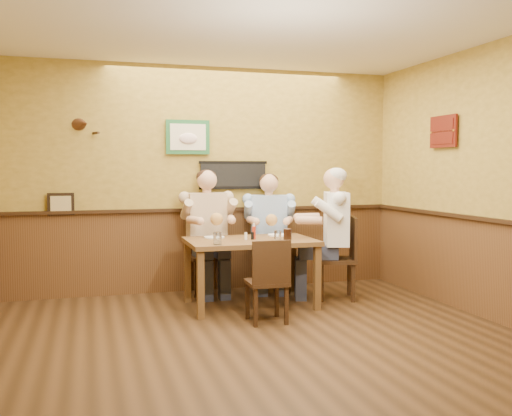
% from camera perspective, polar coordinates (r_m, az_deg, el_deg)
% --- Properties ---
extents(room, '(5.02, 5.03, 2.81)m').
position_cam_1_polar(room, '(4.96, 1.52, 5.73)').
color(room, '#301E0E').
rests_on(room, ground).
extents(dining_table, '(1.40, 0.90, 0.75)m').
position_cam_1_polar(dining_table, '(6.34, -0.56, -3.96)').
color(dining_table, brown).
rests_on(dining_table, ground).
extents(chair_back_left, '(0.46, 0.46, 0.95)m').
position_cam_1_polar(chair_back_left, '(7.04, -4.95, -4.67)').
color(chair_back_left, '#331F10').
rests_on(chair_back_left, ground).
extents(chair_back_right, '(0.52, 0.52, 0.92)m').
position_cam_1_polar(chair_back_right, '(7.26, 1.28, -4.52)').
color(chair_back_right, '#331F10').
rests_on(chair_back_right, ground).
extents(chair_right_end, '(0.56, 0.56, 0.97)m').
position_cam_1_polar(chair_right_end, '(6.79, 7.99, -4.95)').
color(chair_right_end, '#331F10').
rests_on(chair_right_end, ground).
extents(chair_near_side, '(0.40, 0.40, 0.84)m').
position_cam_1_polar(chair_near_side, '(5.73, 1.06, -7.24)').
color(chair_near_side, '#331F10').
rests_on(chair_near_side, ground).
extents(diner_tan_shirt, '(0.66, 0.66, 1.36)m').
position_cam_1_polar(diner_tan_shirt, '(7.02, -4.96, -3.02)').
color(diner_tan_shirt, beige).
rests_on(diner_tan_shirt, ground).
extents(diner_blue_polo, '(0.74, 0.74, 1.32)m').
position_cam_1_polar(diner_blue_polo, '(7.23, 1.28, -2.97)').
color(diner_blue_polo, '#8DABD4').
rests_on(diner_blue_polo, ground).
extents(diner_white_elder, '(0.80, 0.80, 1.38)m').
position_cam_1_polar(diner_white_elder, '(6.76, 8.01, -3.22)').
color(diner_white_elder, white).
rests_on(diner_white_elder, ground).
extents(water_glass_left, '(0.11, 0.11, 0.13)m').
position_cam_1_polar(water_glass_left, '(5.89, -3.87, -3.04)').
color(water_glass_left, silver).
rests_on(water_glass_left, dining_table).
extents(water_glass_mid, '(0.09, 0.09, 0.12)m').
position_cam_1_polar(water_glass_mid, '(6.16, 2.19, -2.80)').
color(water_glass_mid, white).
rests_on(water_glass_mid, dining_table).
extents(cola_tumbler, '(0.11, 0.11, 0.12)m').
position_cam_1_polar(cola_tumbler, '(6.31, 3.17, -2.63)').
color(cola_tumbler, black).
rests_on(cola_tumbler, dining_table).
extents(hot_sauce_bottle, '(0.05, 0.05, 0.16)m').
position_cam_1_polar(hot_sauce_bottle, '(6.33, -0.21, -2.42)').
color(hot_sauce_bottle, red).
rests_on(hot_sauce_bottle, dining_table).
extents(salt_shaker, '(0.04, 0.04, 0.08)m').
position_cam_1_polar(salt_shaker, '(6.29, -1.02, -2.83)').
color(salt_shaker, white).
rests_on(salt_shaker, dining_table).
extents(pepper_shaker, '(0.04, 0.04, 0.08)m').
position_cam_1_polar(pepper_shaker, '(6.30, -0.36, -2.80)').
color(pepper_shaker, black).
rests_on(pepper_shaker, dining_table).
extents(plate_far_left, '(0.29, 0.29, 0.02)m').
position_cam_1_polar(plate_far_left, '(6.46, -4.20, -2.93)').
color(plate_far_left, silver).
rests_on(plate_far_left, dining_table).
extents(plate_far_right, '(0.31, 0.31, 0.02)m').
position_cam_1_polar(plate_far_right, '(6.67, 2.33, -2.70)').
color(plate_far_right, white).
rests_on(plate_far_right, dining_table).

